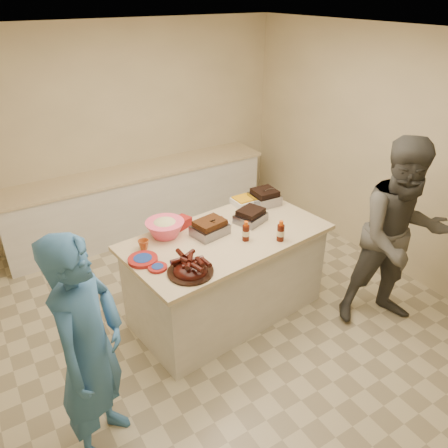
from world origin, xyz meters
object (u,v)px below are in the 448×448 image
bbq_bottle_a (246,240)px  guest_blue (107,438)px  guest_gray (382,316)px  plastic_cup (144,249)px  roasting_pan (264,204)px  mustard_bottle (203,239)px  bbq_bottle_b (280,240)px  rib_platter (191,273)px  island (226,311)px  coleslaw_bowl (166,235)px

bbq_bottle_a → guest_blue: 2.00m
bbq_bottle_a → guest_gray: size_ratio=0.10×
bbq_bottle_a → plastic_cup: 0.94m
roasting_pan → mustard_bottle: 1.00m
bbq_bottle_a → guest_blue: (-1.66, -0.60, -0.93)m
roasting_pan → bbq_bottle_a: bbq_bottle_a is taller
bbq_bottle_b → mustard_bottle: bearing=146.1°
bbq_bottle_b → plastic_cup: 1.26m
rib_platter → roasting_pan: rib_platter is taller
plastic_cup → guest_gray: plastic_cup is taller
bbq_bottle_b → bbq_bottle_a: bearing=147.4°
island → guest_blue: 1.74m
guest_gray → coleslaw_bowl: bearing=170.7°
bbq_bottle_a → rib_platter: bearing=-164.2°
coleslaw_bowl → guest_gray: bearing=-33.8°
bbq_bottle_b → plastic_cup: bearing=155.2°
island → guest_gray: 1.62m
roasting_pan → plastic_cup: size_ratio=2.81×
plastic_cup → bbq_bottle_b: bearing=-24.8°
roasting_pan → guest_gray: 1.71m
bbq_bottle_a → plastic_cup: (-0.87, 0.36, 0.00)m
island → guest_gray: (1.34, -0.92, 0.00)m
bbq_bottle_a → guest_gray: bearing=-31.3°
coleslaw_bowl → mustard_bottle: 0.36m
bbq_bottle_b → coleslaw_bowl: bearing=143.2°
island → plastic_cup: size_ratio=19.54×
plastic_cup → mustard_bottle: bearing=-12.8°
guest_gray → roasting_pan: bearing=140.1°
island → guest_gray: size_ratio=1.02×
bbq_bottle_b → guest_blue: size_ratio=0.11×
bbq_bottle_a → guest_blue: bearing=-160.0°
coleslaw_bowl → bbq_bottle_a: bearing=-38.5°
rib_platter → bbq_bottle_a: bbq_bottle_a is taller
bbq_bottle_b → guest_blue: bearing=-167.5°
roasting_pan → guest_gray: size_ratio=0.15×
mustard_bottle → roasting_pan: bearing=17.8°
island → plastic_cup: (-0.77, 0.19, 0.93)m
rib_platter → guest_blue: (-0.97, -0.41, -0.93)m
island → coleslaw_bowl: coleslaw_bowl is taller
mustard_bottle → plastic_cup: size_ratio=1.21×
roasting_pan → island: bearing=-149.7°
roasting_pan → guest_blue: size_ratio=0.16×
rib_platter → guest_gray: size_ratio=0.20×
guest_gray → bbq_bottle_a: bearing=173.2°
roasting_pan → coleslaw_bowl: bearing=-174.0°
plastic_cup → rib_platter: bearing=-71.6°
guest_blue → bbq_bottle_a: bearing=-27.0°
island → rib_platter: (-0.59, -0.37, 0.93)m
plastic_cup → guest_gray: bearing=-27.7°
guest_blue → island: bearing=-20.6°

